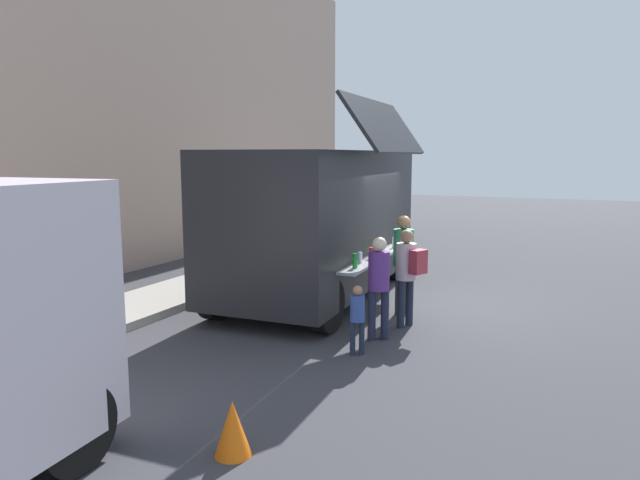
{
  "coord_description": "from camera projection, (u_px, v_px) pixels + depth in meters",
  "views": [
    {
      "loc": [
        -11.02,
        -2.93,
        2.88
      ],
      "look_at": [
        -1.34,
        1.57,
        1.3
      ],
      "focal_mm": 32.49,
      "sensor_mm": 36.0,
      "label": 1
    }
  ],
  "objects": [
    {
      "name": "customer_mid_with_backpack",
      "position": [
        408.0,
        268.0,
        9.62
      ],
      "size": [
        0.43,
        0.54,
        1.65
      ],
      "rotation": [
        0.0,
        0.0,
        1.15
      ],
      "color": "#1C2535",
      "rests_on": "ground"
    },
    {
      "name": "food_truck_main",
      "position": [
        320.0,
        218.0,
        11.62
      ],
      "size": [
        5.94,
        3.32,
        3.87
      ],
      "rotation": [
        0.0,
        0.0,
        0.05
      ],
      "color": "black",
      "rests_on": "ground"
    },
    {
      "name": "child_near_queue",
      "position": [
        357.0,
        314.0,
        8.3
      ],
      "size": [
        0.21,
        0.21,
        1.03
      ],
      "rotation": [
        0.0,
        0.0,
        0.59
      ],
      "color": "#1D2537",
      "rests_on": "ground"
    },
    {
      "name": "traffic_cone_orange",
      "position": [
        233.0,
        428.0,
        5.55
      ],
      "size": [
        0.36,
        0.36,
        0.55
      ],
      "primitive_type": "cone",
      "color": "orange",
      "rests_on": "ground"
    },
    {
      "name": "trash_bin",
      "position": [
        308.0,
        238.0,
        16.51
      ],
      "size": [
        0.6,
        0.6,
        1.05
      ],
      "primitive_type": "cylinder",
      "color": "#2C6439",
      "rests_on": "ground"
    },
    {
      "name": "curb_strip",
      "position": [
        69.0,
        330.0,
        9.35
      ],
      "size": [
        28.0,
        1.6,
        0.15
      ],
      "primitive_type": "cube",
      "color": "#9E998E",
      "rests_on": "ground"
    },
    {
      "name": "customer_rear_waiting",
      "position": [
        379.0,
        279.0,
        8.94
      ],
      "size": [
        0.33,
        0.33,
        1.63
      ],
      "rotation": [
        0.0,
        0.0,
        0.66
      ],
      "color": "#1E2339",
      "rests_on": "ground"
    },
    {
      "name": "customer_front_ordering",
      "position": [
        403.0,
        255.0,
        10.46
      ],
      "size": [
        0.37,
        0.37,
        1.8
      ],
      "rotation": [
        0.0,
        0.0,
        1.3
      ],
      "color": "#494640",
      "rests_on": "ground"
    },
    {
      "name": "ground_plane",
      "position": [
        419.0,
        300.0,
        11.53
      ],
      "size": [
        60.0,
        60.0,
        0.0
      ],
      "primitive_type": "plane",
      "color": "#38383D"
    }
  ]
}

